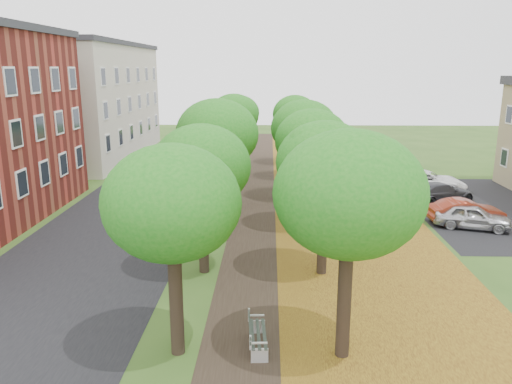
# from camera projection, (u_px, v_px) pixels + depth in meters

# --- Properties ---
(ground) EXTENTS (120.00, 120.00, 0.00)m
(ground) POSITION_uv_depth(u_px,v_px,m) (253.00, 353.00, 14.63)
(ground) COLOR #2D4C19
(ground) RESTS_ON ground
(street_asphalt) EXTENTS (8.00, 70.00, 0.01)m
(street_asphalt) POSITION_uv_depth(u_px,v_px,m) (134.00, 210.00, 29.38)
(street_asphalt) COLOR black
(street_asphalt) RESTS_ON ground
(footpath) EXTENTS (3.20, 70.00, 0.01)m
(footpath) POSITION_uv_depth(u_px,v_px,m) (261.00, 211.00, 29.18)
(footpath) COLOR black
(footpath) RESTS_ON ground
(leaf_verge) EXTENTS (7.50, 70.00, 0.01)m
(leaf_verge) POSITION_uv_depth(u_px,v_px,m) (347.00, 211.00, 29.04)
(leaf_verge) COLOR olive
(leaf_verge) RESTS_ON ground
(parking_lot) EXTENTS (9.00, 16.00, 0.01)m
(parking_lot) POSITION_uv_depth(u_px,v_px,m) (487.00, 208.00, 29.79)
(parking_lot) COLOR black
(parking_lot) RESTS_ON ground
(tree_row_west) EXTENTS (3.83, 33.83, 6.10)m
(tree_row_west) POSITION_uv_depth(u_px,v_px,m) (223.00, 135.00, 28.16)
(tree_row_west) COLOR black
(tree_row_west) RESTS_ON ground
(tree_row_east) EXTENTS (3.83, 33.83, 6.10)m
(tree_row_east) POSITION_uv_depth(u_px,v_px,m) (308.00, 135.00, 28.03)
(tree_row_east) COLOR black
(tree_row_east) RESTS_ON ground
(building_cream) EXTENTS (10.30, 20.30, 10.40)m
(building_cream) POSITION_uv_depth(u_px,v_px,m) (80.00, 100.00, 45.82)
(building_cream) COLOR beige
(building_cream) RESTS_ON ground
(bench) EXTENTS (0.64, 1.81, 0.84)m
(bench) POSITION_uv_depth(u_px,v_px,m) (256.00, 334.00, 14.85)
(bench) COLOR #283229
(bench) RESTS_ON ground
(car_silver) EXTENTS (4.08, 2.61, 1.29)m
(car_silver) POSITION_uv_depth(u_px,v_px,m) (472.00, 216.00, 25.88)
(car_silver) COLOR #B8B8BD
(car_silver) RESTS_ON ground
(car_red) EXTENTS (4.03, 1.57, 1.31)m
(car_red) POSITION_uv_depth(u_px,v_px,m) (466.00, 212.00, 26.66)
(car_red) COLOR maroon
(car_red) RESTS_ON ground
(car_grey) EXTENTS (4.78, 3.30, 1.29)m
(car_grey) POSITION_uv_depth(u_px,v_px,m) (440.00, 193.00, 30.77)
(car_grey) COLOR #333338
(car_grey) RESTS_ON ground
(car_white) EXTENTS (5.59, 3.38, 1.45)m
(car_white) POSITION_uv_depth(u_px,v_px,m) (426.00, 181.00, 33.50)
(car_white) COLOR white
(car_white) RESTS_ON ground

